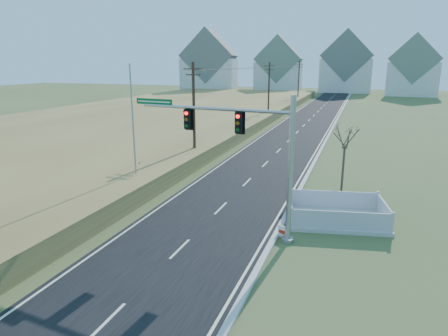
{
  "coord_description": "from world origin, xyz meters",
  "views": [
    {
      "loc": [
        7.98,
        -18.27,
        8.97
      ],
      "look_at": [
        1.08,
        1.54,
        3.4
      ],
      "focal_mm": 32.0,
      "sensor_mm": 36.0,
      "label": 1
    }
  ],
  "objects_px": {
    "open_sign": "(282,232)",
    "flagpole": "(134,142)",
    "traffic_signal_mast": "(255,152)",
    "bare_tree": "(346,136)",
    "fence_enclosure": "(336,217)"
  },
  "relations": [
    {
      "from": "open_sign",
      "to": "flagpole",
      "type": "distance_m",
      "value": 12.77
    },
    {
      "from": "traffic_signal_mast",
      "to": "bare_tree",
      "type": "bearing_deg",
      "value": 71.34
    },
    {
      "from": "traffic_signal_mast",
      "to": "fence_enclosure",
      "type": "xyz_separation_m",
      "value": [
        4.03,
        3.49,
        -4.31
      ]
    },
    {
      "from": "traffic_signal_mast",
      "to": "fence_enclosure",
      "type": "bearing_deg",
      "value": 47.17
    },
    {
      "from": "open_sign",
      "to": "flagpole",
      "type": "height_order",
      "value": "flagpole"
    },
    {
      "from": "fence_enclosure",
      "to": "open_sign",
      "type": "height_order",
      "value": "fence_enclosure"
    },
    {
      "from": "traffic_signal_mast",
      "to": "bare_tree",
      "type": "distance_m",
      "value": 9.56
    },
    {
      "from": "fence_enclosure",
      "to": "open_sign",
      "type": "bearing_deg",
      "value": -138.19
    },
    {
      "from": "open_sign",
      "to": "bare_tree",
      "type": "xyz_separation_m",
      "value": [
        2.5,
        8.5,
        3.81
      ]
    },
    {
      "from": "open_sign",
      "to": "bare_tree",
      "type": "distance_m",
      "value": 9.64
    },
    {
      "from": "traffic_signal_mast",
      "to": "open_sign",
      "type": "distance_m",
      "value": 4.5
    },
    {
      "from": "open_sign",
      "to": "bare_tree",
      "type": "bearing_deg",
      "value": 99.13
    },
    {
      "from": "fence_enclosure",
      "to": "flagpole",
      "type": "distance_m",
      "value": 14.43
    },
    {
      "from": "traffic_signal_mast",
      "to": "flagpole",
      "type": "bearing_deg",
      "value": 161.14
    },
    {
      "from": "traffic_signal_mast",
      "to": "fence_enclosure",
      "type": "relative_size",
      "value": 1.51
    }
  ]
}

